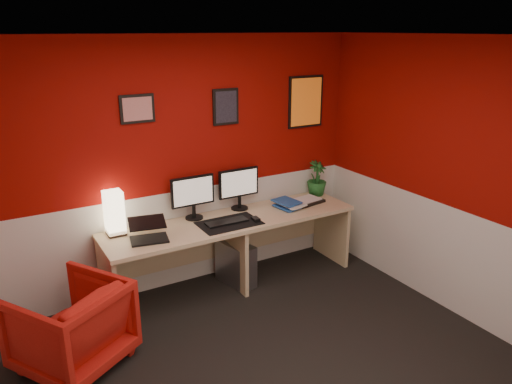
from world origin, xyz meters
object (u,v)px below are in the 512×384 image
object	(u,v)px
laptop	(149,229)
armchair	(71,326)
monitor_right	(239,183)
monitor_left	(193,191)
potted_plant	(317,178)
zen_tray	(306,201)
desk	(233,253)
shoji_lamp	(114,214)
pc_tower	(236,263)

from	to	relation	value
laptop	armchair	size ratio (longest dim) A/B	0.43
armchair	monitor_right	bearing A→B (deg)	169.52
monitor_left	potted_plant	xyz separation A→B (m)	(1.51, -0.02, -0.09)
laptop	potted_plant	distance (m)	2.09
zen_tray	armchair	size ratio (longest dim) A/B	0.46
desk	monitor_right	world-z (taller)	monitor_right
desk	shoji_lamp	xyz separation A→B (m)	(-1.10, 0.21, 0.56)
desk	potted_plant	world-z (taller)	potted_plant
pc_tower	zen_tray	bearing A→B (deg)	-10.23
monitor_right	armchair	xyz separation A→B (m)	(-1.89, -0.73, -0.67)
desk	shoji_lamp	bearing A→B (deg)	169.28
shoji_lamp	potted_plant	xyz separation A→B (m)	(2.29, -0.01, -0.00)
shoji_lamp	armchair	world-z (taller)	shoji_lamp
desk	potted_plant	bearing A→B (deg)	9.50
desk	zen_tray	xyz separation A→B (m)	(0.93, 0.04, 0.38)
laptop	potted_plant	world-z (taller)	potted_plant
desk	armchair	distance (m)	1.76
desk	armchair	bearing A→B (deg)	-163.48
shoji_lamp	potted_plant	size ratio (longest dim) A/B	1.02
armchair	monitor_left	bearing A→B (deg)	176.09
laptop	armchair	bearing A→B (deg)	-140.56
shoji_lamp	laptop	distance (m)	0.37
desk	shoji_lamp	distance (m)	1.26
potted_plant	armchair	distance (m)	3.01
desk	potted_plant	xyz separation A→B (m)	(1.19, 0.20, 0.56)
zen_tray	potted_plant	distance (m)	0.35
laptop	armchair	distance (m)	1.03
shoji_lamp	monitor_right	world-z (taller)	monitor_right
potted_plant	laptop	bearing A→B (deg)	-172.42
desk	monitor_left	xyz separation A→B (m)	(-0.32, 0.22, 0.66)
monitor_right	pc_tower	xyz separation A→B (m)	(-0.17, -0.21, -0.80)
desk	shoji_lamp	world-z (taller)	shoji_lamp
shoji_lamp	potted_plant	bearing A→B (deg)	-0.26
laptop	armchair	world-z (taller)	laptop
laptop	pc_tower	xyz separation A→B (m)	(0.92, 0.10, -0.61)
laptop	monitor_left	world-z (taller)	monitor_left
monitor_left	armchair	world-z (taller)	monitor_left
zen_tray	armchair	world-z (taller)	zen_tray
shoji_lamp	monitor_right	size ratio (longest dim) A/B	0.69
zen_tray	pc_tower	distance (m)	1.03
zen_tray	monitor_left	bearing A→B (deg)	171.80
shoji_lamp	monitor_right	xyz separation A→B (m)	(1.31, 0.02, 0.09)
laptop	potted_plant	bearing A→B (deg)	19.20
laptop	monitor_left	distance (m)	0.66
monitor_left	pc_tower	distance (m)	0.89
pc_tower	potted_plant	bearing A→B (deg)	-2.65
monitor_right	potted_plant	size ratio (longest dim) A/B	1.47
monitor_left	monitor_right	bearing A→B (deg)	1.50
desk	pc_tower	distance (m)	0.15
zen_tray	potted_plant	world-z (taller)	potted_plant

